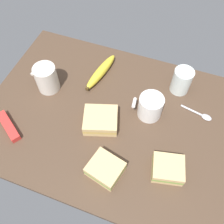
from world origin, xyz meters
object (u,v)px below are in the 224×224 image
object	(u,v)px
banana	(101,72)
sandwich_main	(168,169)
spoon	(201,115)
coffee_mug_milky	(46,78)
sandwich_extra	(101,120)
glass_of_milk	(181,81)
sandwich_side	(105,169)
snack_bar	(9,126)
coffee_mug_black	(150,106)

from	to	relation	value
banana	sandwich_main	bearing A→B (deg)	138.65
spoon	coffee_mug_milky	bearing A→B (deg)	7.39
sandwich_extra	glass_of_milk	xyz separation A→B (cm)	(-22.00, -24.06, 2.26)
sandwich_main	spoon	world-z (taller)	sandwich_main
sandwich_extra	spoon	distance (cm)	35.26
coffee_mug_milky	sandwich_extra	bearing A→B (deg)	161.67
sandwich_side	sandwich_extra	bearing A→B (deg)	-63.58
sandwich_side	spoon	distance (cm)	38.98
snack_bar	glass_of_milk	bearing A→B (deg)	-111.32
spoon	glass_of_milk	bearing A→B (deg)	-42.20
glass_of_milk	coffee_mug_milky	bearing A→B (deg)	19.24
spoon	snack_bar	world-z (taller)	snack_bar
glass_of_milk	coffee_mug_black	bearing A→B (deg)	62.23
coffee_mug_milky	sandwich_side	world-z (taller)	coffee_mug_milky
spoon	snack_bar	size ratio (longest dim) A/B	0.90
sandwich_main	sandwich_extra	size ratio (longest dim) A/B	0.79
coffee_mug_milky	banana	bearing A→B (deg)	-141.88
coffee_mug_black	coffee_mug_milky	bearing A→B (deg)	2.39
coffee_mug_black	coffee_mug_milky	size ratio (longest dim) A/B	1.01
sandwich_extra	banana	xyz separation A→B (cm)	(8.07, -20.54, -0.45)
coffee_mug_milky	sandwich_extra	xyz separation A→B (cm)	(-24.07, 7.98, -3.13)
sandwich_main	sandwich_extra	distance (cm)	26.70
coffee_mug_milky	glass_of_milk	distance (cm)	48.81
sandwich_extra	glass_of_milk	size ratio (longest dim) A/B	1.42
coffee_mug_black	sandwich_main	xyz separation A→B (cm)	(-10.85, 18.35, -2.30)
coffee_mug_black	banana	xyz separation A→B (cm)	(22.44, -10.95, -2.75)
sandwich_extra	banana	world-z (taller)	sandwich_extra
sandwich_extra	glass_of_milk	distance (cm)	32.68
coffee_mug_black	snack_bar	distance (cm)	48.40
coffee_mug_black	glass_of_milk	world-z (taller)	glass_of_milk
coffee_mug_milky	sandwich_side	size ratio (longest dim) A/B	0.90
coffee_mug_black	sandwich_extra	size ratio (longest dim) A/B	0.76
sandwich_main	snack_bar	distance (cm)	54.00
glass_of_milk	snack_bar	world-z (taller)	glass_of_milk
glass_of_milk	spoon	world-z (taller)	glass_of_milk
sandwich_side	snack_bar	bearing A→B (deg)	-4.75
glass_of_milk	banana	distance (cm)	30.39
sandwich_main	glass_of_milk	world-z (taller)	glass_of_milk
coffee_mug_black	spoon	distance (cm)	18.73
coffee_mug_black	sandwich_side	bearing A→B (deg)	74.84
sandwich_side	snack_bar	xyz separation A→B (cm)	(36.26, -3.01, -1.20)
banana	snack_bar	bearing A→B (deg)	57.95
sandwich_main	snack_bar	bearing A→B (deg)	3.78
coffee_mug_black	sandwich_extra	xyz separation A→B (cm)	(14.37, 9.58, -2.30)
sandwich_extra	snack_bar	bearing A→B (deg)	23.28
coffee_mug_black	sandwich_main	world-z (taller)	coffee_mug_black
sandwich_main	coffee_mug_black	bearing A→B (deg)	-59.40
coffee_mug_milky	spoon	world-z (taller)	coffee_mug_milky
sandwich_side	glass_of_milk	distance (cm)	42.00
snack_bar	coffee_mug_black	bearing A→B (deg)	-120.02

